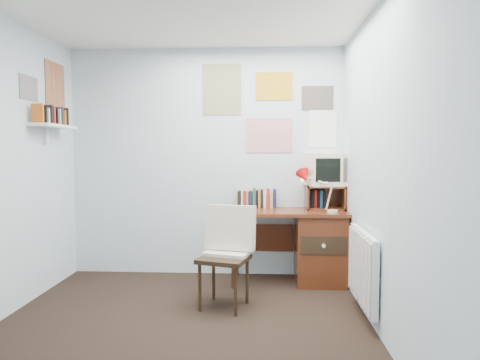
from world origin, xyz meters
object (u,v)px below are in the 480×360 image
(desk, at_px, (314,244))
(tv_riser, at_px, (325,197))
(crt_tv, at_px, (326,168))
(radiator, at_px, (363,267))
(desk_chair, at_px, (224,259))
(desk_lamp, at_px, (333,194))
(wall_shelf, at_px, (53,126))

(desk, relative_size, tv_riser, 3.00)
(crt_tv, xyz_separation_m, radiator, (0.16, -1.06, -0.78))
(desk, distance_m, radiator, 0.97)
(desk_chair, bearing_deg, desk_lamp, 46.52)
(desk, distance_m, desk_chair, 1.17)
(desk_chair, relative_size, wall_shelf, 1.40)
(tv_riser, distance_m, wall_shelf, 2.83)
(desk, xyz_separation_m, tv_riser, (0.12, 0.11, 0.48))
(radiator, bearing_deg, desk, 107.24)
(tv_riser, height_order, wall_shelf, wall_shelf)
(desk_chair, bearing_deg, wall_shelf, -176.79)
(desk_chair, relative_size, radiator, 1.09)
(desk_lamp, relative_size, tv_riser, 0.97)
(crt_tv, relative_size, wall_shelf, 0.64)
(tv_riser, bearing_deg, desk_chair, -138.67)
(crt_tv, bearing_deg, radiator, -93.28)
(desk, relative_size, wall_shelf, 1.94)
(tv_riser, bearing_deg, wall_shelf, -169.68)
(desk, distance_m, wall_shelf, 2.87)
(desk, distance_m, desk_lamp, 0.59)
(desk_chair, xyz_separation_m, radiator, (1.17, -0.16, -0.01))
(desk, distance_m, crt_tv, 0.82)
(desk_chair, relative_size, desk_lamp, 2.24)
(desk, relative_size, crt_tv, 3.01)
(desk_chair, xyz_separation_m, crt_tv, (1.01, 0.90, 0.76))
(desk_chair, xyz_separation_m, wall_shelf, (-1.69, 0.39, 1.19))
(desk_lamp, height_order, radiator, desk_lamp)
(crt_tv, height_order, radiator, crt_tv)
(desk, xyz_separation_m, radiator, (0.29, -0.93, 0.01))
(radiator, height_order, wall_shelf, wall_shelf)
(radiator, bearing_deg, wall_shelf, 169.11)
(crt_tv, bearing_deg, desk, -147.22)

